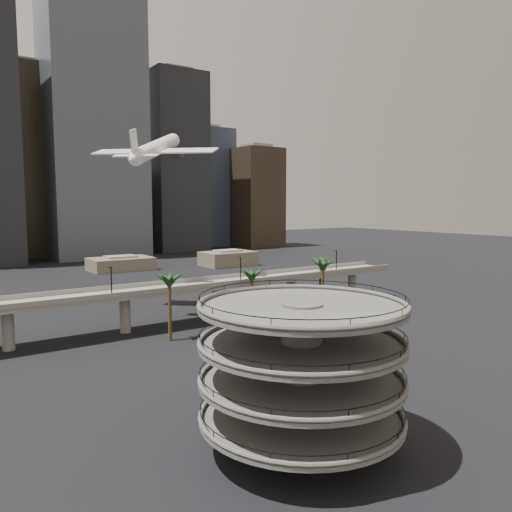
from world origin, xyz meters
TOP-DOWN VIEW (x-y plane):
  - ground at (0.00, 0.00)m, footprint 700.00×700.00m
  - parking_ramp at (-13.00, -4.00)m, footprint 22.20×22.20m
  - overpass at (0.00, 55.00)m, footprint 130.00×9.30m
  - palm_trees at (21.48, 47.47)m, footprint 54.40×18.40m
  - low_buildings at (6.89, 142.30)m, footprint 135.00×27.50m
  - skyline at (15.11, 217.08)m, footprint 269.00×86.00m
  - airborne_jet at (4.52, 73.09)m, footprint 27.13×28.04m
  - car_a at (-8.05, 16.44)m, footprint 5.08×3.54m
  - car_b at (6.46, 18.03)m, footprint 4.29×1.99m
  - car_c at (19.17, 15.12)m, footprint 5.57×2.44m

SIDE VIEW (x-z plane):
  - ground at x=0.00m, z-range 0.00..0.00m
  - car_b at x=6.46m, z-range 0.00..1.36m
  - car_c at x=19.17m, z-range 0.00..1.59m
  - car_a at x=-8.05m, z-range 0.00..1.61m
  - low_buildings at x=6.89m, z-range -0.54..6.26m
  - overpass at x=0.00m, z-range -0.01..14.69m
  - parking_ramp at x=-13.00m, z-range 1.16..18.51m
  - palm_trees at x=21.48m, z-range 4.30..18.30m
  - airborne_jet at x=4.52m, z-range 34.03..46.16m
  - skyline at x=15.11m, z-range -16.96..109.47m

